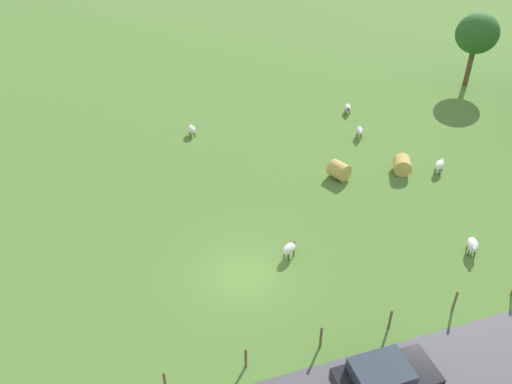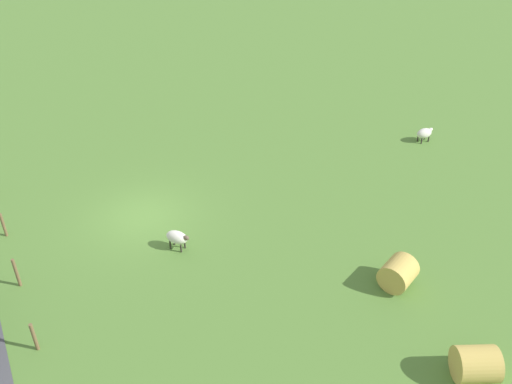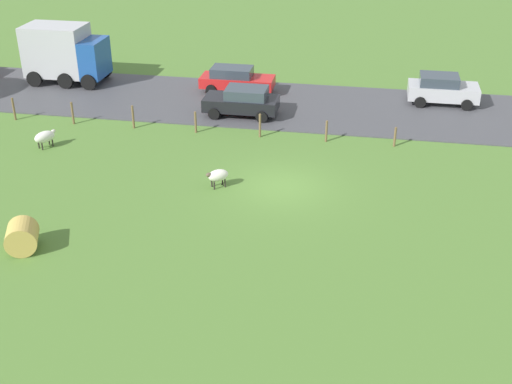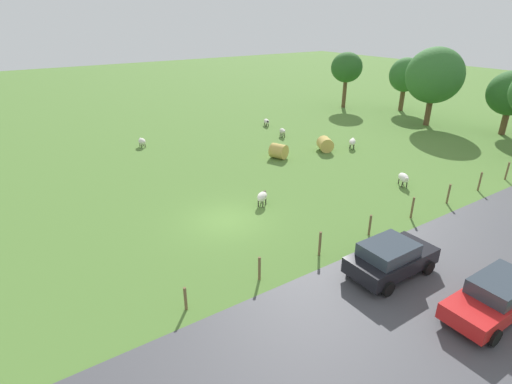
{
  "view_description": "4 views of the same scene",
  "coord_description": "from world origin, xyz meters",
  "px_view_note": "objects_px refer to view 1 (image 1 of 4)",
  "views": [
    {
      "loc": [
        18.72,
        -5.31,
        18.45
      ],
      "look_at": [
        -5.74,
        2.59,
        0.84
      ],
      "focal_mm": 35.99,
      "sensor_mm": 36.0,
      "label": 1
    },
    {
      "loc": [
        5.05,
        19.37,
        14.18
      ],
      "look_at": [
        -4.5,
        2.06,
        1.05
      ],
      "focal_mm": 38.39,
      "sensor_mm": 36.0,
      "label": 2
    },
    {
      "loc": [
        -25.69,
        -3.49,
        13.19
      ],
      "look_at": [
        -2.21,
        0.76,
        0.81
      ],
      "focal_mm": 46.22,
      "sensor_mm": 36.0,
      "label": 3
    },
    {
      "loc": [
        17.21,
        -9.48,
        10.47
      ],
      "look_at": [
        -0.75,
        2.5,
        0.83
      ],
      "focal_mm": 28.06,
      "sensor_mm": 36.0,
      "label": 4
    }
  ],
  "objects_px": {
    "sheep_2": "(360,131)",
    "car_2": "(385,378)",
    "sheep_0": "(473,245)",
    "sheep_4": "(440,165)",
    "hay_bale_0": "(339,170)",
    "sheep_5": "(348,108)",
    "hay_bale_1": "(402,165)",
    "tree_1": "(477,34)",
    "sheep_3": "(289,249)",
    "sheep_1": "(192,130)"
  },
  "relations": [
    {
      "from": "sheep_5",
      "to": "hay_bale_0",
      "type": "xyz_separation_m",
      "value": [
        8.75,
        -4.97,
        0.12
      ]
    },
    {
      "from": "hay_bale_0",
      "to": "sheep_0",
      "type": "bearing_deg",
      "value": 21.41
    },
    {
      "from": "sheep_3",
      "to": "hay_bale_0",
      "type": "height_order",
      "value": "hay_bale_0"
    },
    {
      "from": "hay_bale_0",
      "to": "sheep_1",
      "type": "bearing_deg",
      "value": -137.86
    },
    {
      "from": "sheep_1",
      "to": "hay_bale_1",
      "type": "xyz_separation_m",
      "value": [
        9.52,
        12.3,
        0.09
      ]
    },
    {
      "from": "sheep_5",
      "to": "car_2",
      "type": "xyz_separation_m",
      "value": [
        23.88,
        -10.24,
        0.42
      ]
    },
    {
      "from": "hay_bale_0",
      "to": "car_2",
      "type": "xyz_separation_m",
      "value": [
        15.13,
        -5.27,
        0.3
      ]
    },
    {
      "from": "sheep_1",
      "to": "sheep_5",
      "type": "relative_size",
      "value": 0.8
    },
    {
      "from": "hay_bale_0",
      "to": "hay_bale_1",
      "type": "xyz_separation_m",
      "value": [
        0.68,
        4.31,
        0.0
      ]
    },
    {
      "from": "sheep_0",
      "to": "hay_bale_1",
      "type": "relative_size",
      "value": 0.96
    },
    {
      "from": "hay_bale_0",
      "to": "car_2",
      "type": "bearing_deg",
      "value": -19.19
    },
    {
      "from": "sheep_3",
      "to": "hay_bale_1",
      "type": "xyz_separation_m",
      "value": [
        -5.63,
        10.23,
        0.02
      ]
    },
    {
      "from": "sheep_2",
      "to": "sheep_3",
      "type": "height_order",
      "value": "sheep_3"
    },
    {
      "from": "sheep_4",
      "to": "sheep_2",
      "type": "bearing_deg",
      "value": -155.5
    },
    {
      "from": "sheep_1",
      "to": "sheep_5",
      "type": "distance_m",
      "value": 12.97
    },
    {
      "from": "sheep_4",
      "to": "tree_1",
      "type": "distance_m",
      "value": 17.01
    },
    {
      "from": "sheep_2",
      "to": "car_2",
      "type": "height_order",
      "value": "car_2"
    },
    {
      "from": "sheep_4",
      "to": "tree_1",
      "type": "bearing_deg",
      "value": 137.51
    },
    {
      "from": "car_2",
      "to": "sheep_4",
      "type": "bearing_deg",
      "value": 138.85
    },
    {
      "from": "sheep_1",
      "to": "hay_bale_0",
      "type": "height_order",
      "value": "hay_bale_0"
    },
    {
      "from": "hay_bale_0",
      "to": "sheep_4",
      "type": "bearing_deg",
      "value": 78.02
    },
    {
      "from": "sheep_2",
      "to": "tree_1",
      "type": "xyz_separation_m",
      "value": [
        -6.07,
        13.93,
        4.15
      ]
    },
    {
      "from": "sheep_0",
      "to": "sheep_1",
      "type": "height_order",
      "value": "sheep_0"
    },
    {
      "from": "sheep_1",
      "to": "sheep_3",
      "type": "bearing_deg",
      "value": 7.8
    },
    {
      "from": "sheep_4",
      "to": "hay_bale_0",
      "type": "xyz_separation_m",
      "value": [
        -1.42,
        -6.71,
        0.02
      ]
    },
    {
      "from": "sheep_0",
      "to": "hay_bale_1",
      "type": "xyz_separation_m",
      "value": [
        -8.37,
        0.76,
        0.02
      ]
    },
    {
      "from": "sheep_1",
      "to": "hay_bale_0",
      "type": "xyz_separation_m",
      "value": [
        8.84,
        8.0,
        0.09
      ]
    },
    {
      "from": "sheep_4",
      "to": "tree_1",
      "type": "height_order",
      "value": "tree_1"
    },
    {
      "from": "sheep_1",
      "to": "sheep_4",
      "type": "xyz_separation_m",
      "value": [
        10.26,
        14.71,
        0.07
      ]
    },
    {
      "from": "sheep_1",
      "to": "tree_1",
      "type": "bearing_deg",
      "value": 94.23
    },
    {
      "from": "sheep_2",
      "to": "tree_1",
      "type": "height_order",
      "value": "tree_1"
    },
    {
      "from": "sheep_1",
      "to": "car_2",
      "type": "relative_size",
      "value": 0.25
    },
    {
      "from": "sheep_1",
      "to": "sheep_2",
      "type": "distance_m",
      "value": 12.63
    },
    {
      "from": "sheep_4",
      "to": "hay_bale_0",
      "type": "relative_size",
      "value": 1.05
    },
    {
      "from": "sheep_3",
      "to": "hay_bale_1",
      "type": "distance_m",
      "value": 11.68
    },
    {
      "from": "sheep_2",
      "to": "tree_1",
      "type": "relative_size",
      "value": 0.19
    },
    {
      "from": "sheep_3",
      "to": "car_2",
      "type": "xyz_separation_m",
      "value": [
        8.82,
        0.65,
        0.32
      ]
    },
    {
      "from": "sheep_5",
      "to": "car_2",
      "type": "bearing_deg",
      "value": -23.2
    },
    {
      "from": "car_2",
      "to": "sheep_2",
      "type": "bearing_deg",
      "value": 155.09
    },
    {
      "from": "sheep_3",
      "to": "car_2",
      "type": "relative_size",
      "value": 0.26
    },
    {
      "from": "sheep_1",
      "to": "tree_1",
      "type": "relative_size",
      "value": 0.16
    },
    {
      "from": "sheep_5",
      "to": "sheep_0",
      "type": "bearing_deg",
      "value": -4.56
    },
    {
      "from": "hay_bale_1",
      "to": "tree_1",
      "type": "distance_m",
      "value": 18.2
    },
    {
      "from": "sheep_5",
      "to": "sheep_3",
      "type": "bearing_deg",
      "value": -35.87
    },
    {
      "from": "sheep_3",
      "to": "sheep_2",
      "type": "bearing_deg",
      "value": 138.13
    },
    {
      "from": "sheep_0",
      "to": "sheep_2",
      "type": "bearing_deg",
      "value": 178.41
    },
    {
      "from": "sheep_0",
      "to": "sheep_2",
      "type": "height_order",
      "value": "sheep_0"
    },
    {
      "from": "sheep_0",
      "to": "sheep_1",
      "type": "bearing_deg",
      "value": -147.17
    },
    {
      "from": "sheep_5",
      "to": "hay_bale_0",
      "type": "height_order",
      "value": "hay_bale_0"
    },
    {
      "from": "sheep_0",
      "to": "sheep_5",
      "type": "relative_size",
      "value": 0.96
    }
  ]
}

